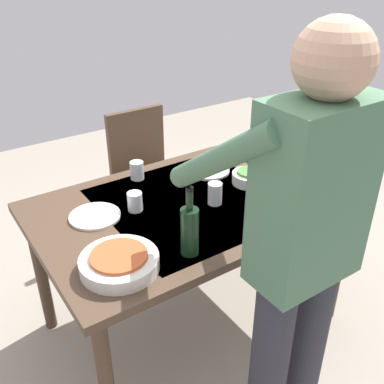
{
  "coord_description": "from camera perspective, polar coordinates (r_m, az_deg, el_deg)",
  "views": [
    {
      "loc": [
        1.02,
        1.5,
        1.83
      ],
      "look_at": [
        0.0,
        0.0,
        0.82
      ],
      "focal_mm": 41.26,
      "sensor_mm": 36.0,
      "label": 1
    }
  ],
  "objects": [
    {
      "name": "dining_table",
      "position": [
        2.14,
        0.0,
        -3.0
      ],
      "size": [
        1.47,
        0.94,
        0.77
      ],
      "color": "#4C3828",
      "rests_on": "ground_plane"
    },
    {
      "name": "wine_glass_left",
      "position": [
        2.34,
        15.12,
        4.01
      ],
      "size": [
        0.07,
        0.07,
        0.15
      ],
      "color": "white",
      "rests_on": "dining_table"
    },
    {
      "name": "table_knife",
      "position": [
        2.57,
        7.12,
        4.62
      ],
      "size": [
        0.04,
        0.2,
        0.0
      ],
      "primitive_type": "cube",
      "rotation": [
        0.0,
        0.0,
        0.16
      ],
      "color": "silver",
      "rests_on": "dining_table"
    },
    {
      "name": "water_cup_near_right",
      "position": [
        2.06,
        2.98,
        -0.2
      ],
      "size": [
        0.07,
        0.07,
        0.11
      ],
      "primitive_type": "cylinder",
      "color": "silver",
      "rests_on": "dining_table"
    },
    {
      "name": "water_cup_far_left",
      "position": [
        2.02,
        -7.39,
        -1.24
      ],
      "size": [
        0.07,
        0.07,
        0.09
      ],
      "primitive_type": "cylinder",
      "color": "silver",
      "rests_on": "dining_table"
    },
    {
      "name": "water_cup_near_left",
      "position": [
        2.3,
        -7.13,
        2.78
      ],
      "size": [
        0.07,
        0.07,
        0.1
      ],
      "primitive_type": "cylinder",
      "color": "silver",
      "rests_on": "dining_table"
    },
    {
      "name": "side_bowl_salad",
      "position": [
        2.27,
        7.47,
        1.94
      ],
      "size": [
        0.18,
        0.18,
        0.07
      ],
      "color": "silver",
      "rests_on": "dining_table"
    },
    {
      "name": "water_cup_far_right",
      "position": [
        2.07,
        12.03,
        -0.69
      ],
      "size": [
        0.08,
        0.08,
        0.1
      ],
      "primitive_type": "cylinder",
      "color": "silver",
      "rests_on": "dining_table"
    },
    {
      "name": "dinner_plate_far",
      "position": [
        2.38,
        2.11,
        2.83
      ],
      "size": [
        0.23,
        0.23,
        0.01
      ],
      "primitive_type": "cylinder",
      "color": "silver",
      "rests_on": "dining_table"
    },
    {
      "name": "dinner_plate_near",
      "position": [
        2.02,
        -12.45,
        -3.06
      ],
      "size": [
        0.23,
        0.23,
        0.01
      ],
      "primitive_type": "cylinder",
      "color": "silver",
      "rests_on": "dining_table"
    },
    {
      "name": "serving_bowl_pasta",
      "position": [
        1.68,
        -9.37,
        -8.91
      ],
      "size": [
        0.3,
        0.3,
        0.07
      ],
      "color": "silver",
      "rests_on": "dining_table"
    },
    {
      "name": "ground_plane",
      "position": [
        2.58,
        0.0,
        -16.14
      ],
      "size": [
        6.0,
        6.0,
        0.0
      ],
      "primitive_type": "plane",
      "color": "#9E9384"
    },
    {
      "name": "person_server",
      "position": [
        1.5,
        13.78,
        -7.31
      ],
      "size": [
        0.42,
        0.61,
        1.69
      ],
      "color": "#2D2D38",
      "rests_on": "ground_plane"
    },
    {
      "name": "wine_bottle",
      "position": [
        1.7,
        -0.31,
        -4.88
      ],
      "size": [
        0.07,
        0.07,
        0.3
      ],
      "color": "black",
      "rests_on": "dining_table"
    },
    {
      "name": "chair_near",
      "position": [
        2.95,
        -6.13,
        2.82
      ],
      "size": [
        0.4,
        0.4,
        0.91
      ],
      "color": "#352114",
      "rests_on": "ground_plane"
    }
  ]
}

